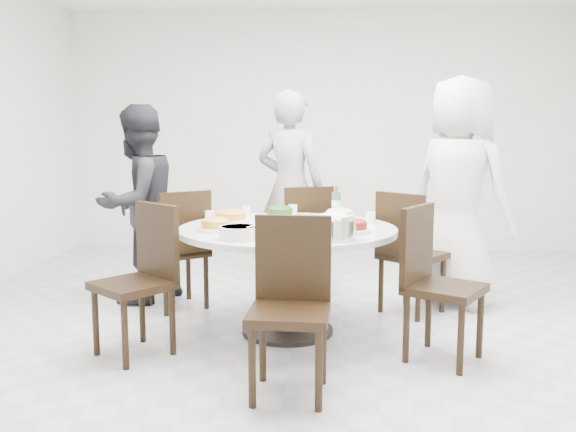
# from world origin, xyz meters

# --- Properties ---
(floor) EXTENTS (6.00, 6.00, 0.01)m
(floor) POSITION_xyz_m (0.00, 0.00, 0.00)
(floor) COLOR silver
(floor) RESTS_ON ground
(wall_back) EXTENTS (6.00, 0.01, 2.80)m
(wall_back) POSITION_xyz_m (0.00, 3.00, 1.40)
(wall_back) COLOR white
(wall_back) RESTS_ON ground
(wall_front) EXTENTS (6.00, 0.01, 2.80)m
(wall_front) POSITION_xyz_m (0.00, -3.00, 1.40)
(wall_front) COLOR white
(wall_front) RESTS_ON ground
(dining_table) EXTENTS (1.50, 1.50, 0.75)m
(dining_table) POSITION_xyz_m (-0.22, -0.11, 0.38)
(dining_table) COLOR silver
(dining_table) RESTS_ON floor
(chair_ne) EXTENTS (0.59, 0.59, 0.95)m
(chair_ne) POSITION_xyz_m (0.72, 0.43, 0.47)
(chair_ne) COLOR black
(chair_ne) RESTS_ON floor
(chair_n) EXTENTS (0.54, 0.54, 0.95)m
(chair_n) POSITION_xyz_m (-0.16, 0.91, 0.47)
(chair_n) COLOR black
(chair_n) RESTS_ON floor
(chair_nw) EXTENTS (0.59, 0.59, 0.95)m
(chair_nw) POSITION_xyz_m (-1.14, 0.45, 0.47)
(chair_nw) COLOR black
(chair_nw) RESTS_ON floor
(chair_sw) EXTENTS (0.59, 0.59, 0.95)m
(chair_sw) POSITION_xyz_m (-1.15, -0.61, 0.47)
(chair_sw) COLOR black
(chair_sw) RESTS_ON floor
(chair_s) EXTENTS (0.44, 0.44, 0.95)m
(chair_s) POSITION_xyz_m (-0.14, -1.14, 0.47)
(chair_s) COLOR black
(chair_s) RESTS_ON floor
(chair_se) EXTENTS (0.58, 0.58, 0.95)m
(chair_se) POSITION_xyz_m (0.78, -0.57, 0.47)
(chair_se) COLOR black
(chair_se) RESTS_ON floor
(diner_right) EXTENTS (1.05, 1.05, 1.84)m
(diner_right) POSITION_xyz_m (1.11, 0.70, 0.92)
(diner_right) COLOR silver
(diner_right) RESTS_ON floor
(diner_middle) EXTENTS (0.75, 0.63, 1.77)m
(diner_middle) POSITION_xyz_m (-0.29, 1.31, 0.89)
(diner_middle) COLOR black
(diner_middle) RESTS_ON floor
(diner_left) EXTENTS (0.91, 0.98, 1.62)m
(diner_left) POSITION_xyz_m (-1.49, 0.61, 0.81)
(diner_left) COLOR black
(diner_left) RESTS_ON floor
(dish_greens) EXTENTS (0.25, 0.25, 0.07)m
(dish_greens) POSITION_xyz_m (-0.31, 0.36, 0.78)
(dish_greens) COLOR white
(dish_greens) RESTS_ON dining_table
(dish_pale) EXTENTS (0.27, 0.27, 0.07)m
(dish_pale) POSITION_xyz_m (0.15, 0.21, 0.79)
(dish_pale) COLOR white
(dish_pale) RESTS_ON dining_table
(dish_orange) EXTENTS (0.28, 0.28, 0.08)m
(dish_orange) POSITION_xyz_m (-0.64, 0.07, 0.79)
(dish_orange) COLOR white
(dish_orange) RESTS_ON dining_table
(dish_redbrown) EXTENTS (0.26, 0.26, 0.06)m
(dish_redbrown) POSITION_xyz_m (0.22, -0.31, 0.78)
(dish_redbrown) COLOR white
(dish_redbrown) RESTS_ON dining_table
(dish_tofu) EXTENTS (0.25, 0.25, 0.06)m
(dish_tofu) POSITION_xyz_m (-0.68, -0.31, 0.78)
(dish_tofu) COLOR white
(dish_tofu) RESTS_ON dining_table
(rice_bowl) EXTENTS (0.28, 0.28, 0.12)m
(rice_bowl) POSITION_xyz_m (0.09, -0.55, 0.81)
(rice_bowl) COLOR silver
(rice_bowl) RESTS_ON dining_table
(soup_bowl) EXTENTS (0.25, 0.25, 0.08)m
(soup_bowl) POSITION_xyz_m (-0.49, -0.58, 0.79)
(soup_bowl) COLOR white
(soup_bowl) RESTS_ON dining_table
(beverage_bottle) EXTENTS (0.07, 0.07, 0.24)m
(beverage_bottle) POSITION_xyz_m (0.12, 0.40, 0.87)
(beverage_bottle) COLOR #2A693B
(beverage_bottle) RESTS_ON dining_table
(tea_cups) EXTENTS (0.07, 0.07, 0.08)m
(tea_cups) POSITION_xyz_m (-0.22, 0.47, 0.79)
(tea_cups) COLOR white
(tea_cups) RESTS_ON dining_table
(chopsticks) EXTENTS (0.24, 0.04, 0.01)m
(chopsticks) POSITION_xyz_m (-0.19, 0.56, 0.76)
(chopsticks) COLOR tan
(chopsticks) RESTS_ON dining_table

